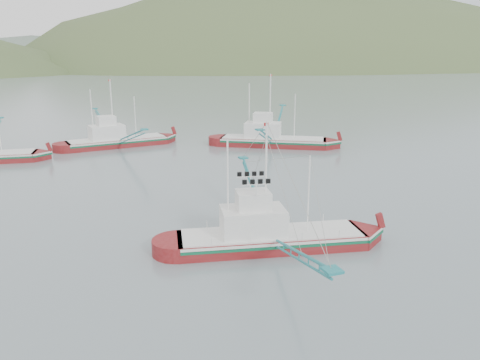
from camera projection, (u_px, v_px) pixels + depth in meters
name	position (u px, v px, depth m)	size (l,w,h in m)	color
ground	(268.00, 240.00, 35.56)	(1200.00, 1200.00, 0.00)	slate
main_boat	(269.00, 225.00, 33.68)	(13.97, 24.24, 9.92)	maroon
bg_boat_far	(116.00, 135.00, 71.07)	(15.33, 26.80, 10.92)	maroon
bg_boat_right	(272.00, 130.00, 71.12)	(19.47, 26.56, 11.71)	maroon
headland_right	(310.00, 67.00, 505.63)	(684.00, 432.00, 306.00)	#43562C
ridge_distant	(100.00, 66.00, 552.20)	(960.00, 400.00, 240.00)	slate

